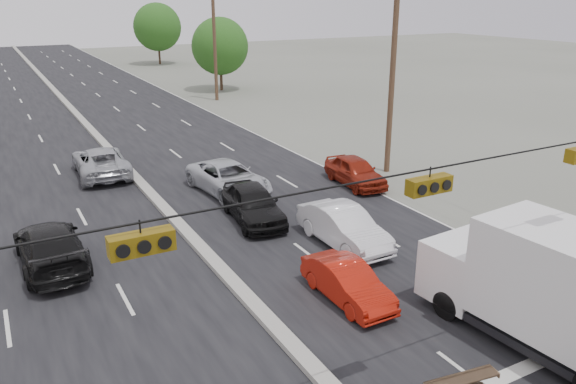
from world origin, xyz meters
name	(u,v)px	position (x,y,z in m)	size (l,w,h in m)	color
road_surface	(99,139)	(0.00, 30.00, 0.00)	(20.00, 160.00, 0.02)	black
center_median	(98,138)	(0.00, 30.00, 0.10)	(0.50, 160.00, 0.20)	gray
utility_pole_right_b	(392,77)	(12.50, 15.00, 5.11)	(1.60, 0.30, 10.00)	#422D1E
utility_pole_right_c	(215,43)	(12.50, 40.00, 5.11)	(1.60, 0.30, 10.00)	#422D1E
traffic_signals	(426,184)	(1.40, 0.00, 5.49)	(25.00, 0.30, 0.54)	black
tree_right_mid	(220,46)	(15.00, 45.00, 4.34)	(5.60, 5.60, 7.14)	#382619
tree_right_far	(157,27)	(16.00, 70.00, 4.96)	(6.40, 6.40, 8.16)	#382619
box_truck	(550,289)	(6.07, -0.03, 1.80)	(3.00, 7.10, 3.51)	black
red_sedan	(347,283)	(2.80, 4.61, 0.62)	(1.30, 3.74, 1.23)	#B1180A
queue_car_a	(253,204)	(3.00, 12.01, 0.79)	(1.85, 4.61, 1.57)	black
queue_car_b	(344,227)	(5.02, 8.12, 0.75)	(1.58, 4.54, 1.50)	white
queue_car_c	(229,179)	(3.50, 15.84, 0.74)	(2.44, 5.30, 1.47)	#B8BBC1
queue_car_e	(355,171)	(9.60, 13.89, 0.72)	(1.70, 4.23, 1.44)	maroon
oncoming_near	(50,247)	(-5.11, 11.59, 0.76)	(2.13, 5.24, 1.52)	black
oncoming_far	(101,162)	(-1.40, 21.71, 0.76)	(2.52, 5.47, 1.52)	#A3A5AA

